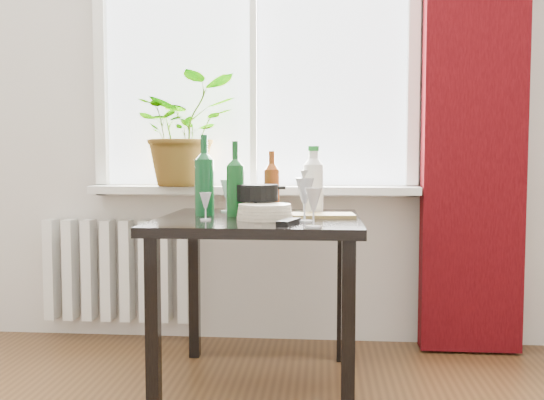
# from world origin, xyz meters

# --- Properties ---
(window) EXTENTS (1.72, 0.08, 1.62)m
(window) POSITION_xyz_m (0.00, 2.22, 1.60)
(window) COLOR white
(window) RESTS_ON ground
(windowsill) EXTENTS (1.72, 0.20, 0.04)m
(windowsill) POSITION_xyz_m (0.00, 2.15, 0.82)
(windowsill) COLOR silver
(windowsill) RESTS_ON ground
(curtain) EXTENTS (0.50, 0.12, 2.56)m
(curtain) POSITION_xyz_m (1.12, 2.12, 1.30)
(curtain) COLOR #350408
(curtain) RESTS_ON ground
(radiator) EXTENTS (0.80, 0.10, 0.55)m
(radiator) POSITION_xyz_m (-0.75, 2.18, 0.38)
(radiator) COLOR white
(radiator) RESTS_ON ground
(table) EXTENTS (0.85, 0.85, 0.74)m
(table) POSITION_xyz_m (0.10, 1.55, 0.65)
(table) COLOR black
(table) RESTS_ON ground
(potted_plant) EXTENTS (0.67, 0.64, 0.58)m
(potted_plant) POSITION_xyz_m (-0.36, 2.12, 1.13)
(potted_plant) COLOR #2C711E
(potted_plant) RESTS_ON windowsill
(wine_bottle_left) EXTENTS (0.09, 0.09, 0.36)m
(wine_bottle_left) POSITION_xyz_m (-0.15, 1.61, 0.92)
(wine_bottle_left) COLOR #0C3F1C
(wine_bottle_left) RESTS_ON table
(wine_bottle_right) EXTENTS (0.09, 0.09, 0.33)m
(wine_bottle_right) POSITION_xyz_m (-0.01, 1.59, 0.90)
(wine_bottle_right) COLOR #0C4015
(wine_bottle_right) RESTS_ON table
(bottle_amber) EXTENTS (0.08, 0.08, 0.29)m
(bottle_amber) POSITION_xyz_m (0.13, 1.75, 0.89)
(bottle_amber) COLOR #6E2C0C
(bottle_amber) RESTS_ON table
(cleaning_bottle) EXTENTS (0.09, 0.09, 0.31)m
(cleaning_bottle) POSITION_xyz_m (0.33, 1.71, 0.90)
(cleaning_bottle) COLOR silver
(cleaning_bottle) RESTS_ON table
(wineglass_front_right) EXTENTS (0.10, 0.10, 0.18)m
(wineglass_front_right) POSITION_xyz_m (0.30, 1.38, 0.83)
(wineglass_front_right) COLOR silver
(wineglass_front_right) RESTS_ON table
(wineglass_far_right) EXTENTS (0.06, 0.06, 0.15)m
(wineglass_far_right) POSITION_xyz_m (0.34, 1.19, 0.81)
(wineglass_far_right) COLOR silver
(wineglass_far_right) RESTS_ON table
(wineglass_back_center) EXTENTS (0.10, 0.10, 0.20)m
(wineglass_back_center) POSITION_xyz_m (0.31, 1.71, 0.84)
(wineglass_back_center) COLOR #B2B7C0
(wineglass_back_center) RESTS_ON table
(wineglass_back_left) EXTENTS (0.07, 0.07, 0.15)m
(wineglass_back_left) POSITION_xyz_m (-0.08, 1.80, 0.82)
(wineglass_back_left) COLOR #B0BABE
(wineglass_back_left) RESTS_ON table
(wineglass_front_left) EXTENTS (0.06, 0.06, 0.11)m
(wineglass_front_left) POSITION_xyz_m (-0.10, 1.40, 0.80)
(wineglass_front_left) COLOR silver
(wineglass_front_left) RESTS_ON table
(plate_stack) EXTENTS (0.27, 0.27, 0.06)m
(plate_stack) POSITION_xyz_m (0.13, 1.45, 0.77)
(plate_stack) COLOR beige
(plate_stack) RESTS_ON table
(fondue_pot) EXTENTS (0.23, 0.20, 0.14)m
(fondue_pot) POSITION_xyz_m (0.09, 1.58, 0.81)
(fondue_pot) COLOR black
(fondue_pot) RESTS_ON table
(tv_remote) EXTENTS (0.09, 0.17, 0.02)m
(tv_remote) POSITION_xyz_m (0.24, 1.30, 0.75)
(tv_remote) COLOR black
(tv_remote) RESTS_ON table
(cutting_board) EXTENTS (0.28, 0.19, 0.01)m
(cutting_board) POSITION_xyz_m (0.37, 1.58, 0.75)
(cutting_board) COLOR olive
(cutting_board) RESTS_ON table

